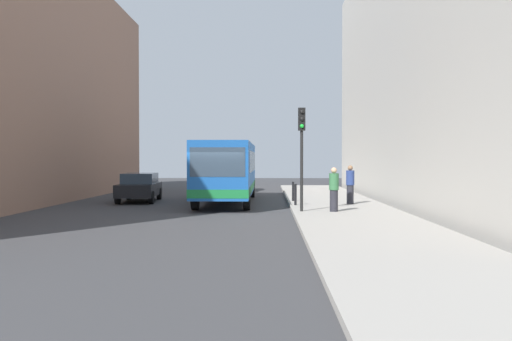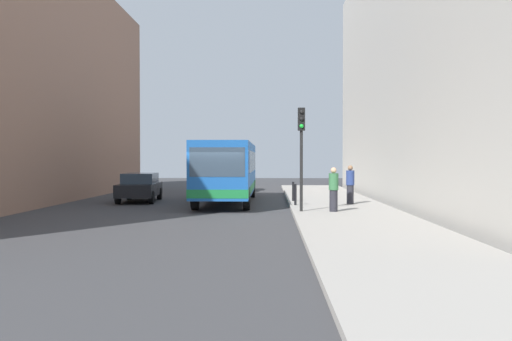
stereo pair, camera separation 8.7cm
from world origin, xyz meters
The scene contains 11 objects.
ground_plane centered at (0.00, 0.00, 0.00)m, with size 80.00×80.00×0.00m, color #38383A.
sidewalk centered at (5.40, 0.00, 0.07)m, with size 4.40×40.00×0.15m, color #9E9991.
building_right centered at (11.50, 4.00, 7.12)m, with size 7.00×32.00×14.24m, color #BCB7AD.
bus centered at (0.16, 4.73, 1.73)m, with size 2.54×11.02×3.00m.
car_beside_bus centered at (-4.48, 5.28, 0.78)m, with size 2.11×4.52×1.48m.
car_behind_bus centered at (0.14, 15.05, 0.78)m, with size 2.06×4.49×1.48m.
traffic_light centered at (3.55, -1.28, 3.01)m, with size 0.28×0.33×4.10m.
bollard_near centered at (3.45, 1.57, 0.62)m, with size 0.11×0.11×0.95m, color black.
bollard_mid centered at (3.45, 3.96, 0.62)m, with size 0.11×0.11×0.95m, color black.
pedestrian_near_signal centered at (4.82, -1.38, 1.02)m, with size 0.38×0.38×1.74m.
pedestrian_mid_sidewalk centered at (6.00, 2.26, 1.04)m, with size 0.38×0.38×1.78m.
Camera 2 is at (2.32, -22.87, 2.23)m, focal length 38.20 mm.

